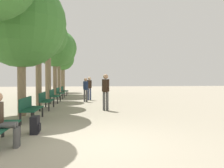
{
  "coord_description": "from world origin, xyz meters",
  "views": [
    {
      "loc": [
        -0.14,
        -5.21,
        1.53
      ],
      "look_at": [
        0.92,
        3.72,
        1.32
      ],
      "focal_mm": 35.0,
      "sensor_mm": 36.0,
      "label": 1
    }
  ],
  "objects_px": {
    "tree_row_2": "(38,29)",
    "backpack": "(35,125)",
    "bench_row_2": "(45,99)",
    "bench_row_5": "(64,90)",
    "bench_row_1": "(30,107)",
    "tree_row_1": "(21,23)",
    "bench_row_3": "(54,95)",
    "pedestrian_mid": "(86,88)",
    "pedestrian_near": "(89,87)",
    "pedestrian_far": "(106,90)",
    "tree_row_6": "(63,59)",
    "tree_row_3": "(48,37)",
    "tree_row_5": "(59,48)",
    "bench_row_4": "(60,92)",
    "person_seated": "(3,118)",
    "tree_row_4": "(55,48)"
  },
  "relations": [
    {
      "from": "bench_row_1",
      "to": "backpack",
      "type": "xyz_separation_m",
      "value": [
        0.65,
        -2.03,
        -0.25
      ]
    },
    {
      "from": "tree_row_2",
      "to": "person_seated",
      "type": "xyz_separation_m",
      "value": [
        0.83,
        -7.61,
        -3.66
      ]
    },
    {
      "from": "backpack",
      "to": "pedestrian_near",
      "type": "distance_m",
      "value": 9.68
    },
    {
      "from": "backpack",
      "to": "pedestrian_far",
      "type": "height_order",
      "value": "pedestrian_far"
    },
    {
      "from": "tree_row_1",
      "to": "pedestrian_mid",
      "type": "height_order",
      "value": "tree_row_1"
    },
    {
      "from": "backpack",
      "to": "bench_row_4",
      "type": "bearing_deg",
      "value": 93.32
    },
    {
      "from": "bench_row_4",
      "to": "pedestrian_mid",
      "type": "height_order",
      "value": "pedestrian_mid"
    },
    {
      "from": "bench_row_4",
      "to": "tree_row_5",
      "type": "xyz_separation_m",
      "value": [
        -0.6,
        4.37,
        4.04
      ]
    },
    {
      "from": "bench_row_4",
      "to": "pedestrian_far",
      "type": "bearing_deg",
      "value": -66.76
    },
    {
      "from": "tree_row_6",
      "to": "tree_row_1",
      "type": "bearing_deg",
      "value": -90.0
    },
    {
      "from": "bench_row_5",
      "to": "backpack",
      "type": "height_order",
      "value": "bench_row_5"
    },
    {
      "from": "pedestrian_far",
      "to": "tree_row_4",
      "type": "bearing_deg",
      "value": 112.58
    },
    {
      "from": "bench_row_3",
      "to": "tree_row_1",
      "type": "distance_m",
      "value": 6.02
    },
    {
      "from": "bench_row_2",
      "to": "pedestrian_near",
      "type": "distance_m",
      "value": 5.01
    },
    {
      "from": "tree_row_2",
      "to": "tree_row_6",
      "type": "xyz_separation_m",
      "value": [
        0.0,
        12.62,
        -0.57
      ]
    },
    {
      "from": "bench_row_2",
      "to": "tree_row_1",
      "type": "bearing_deg",
      "value": -107.28
    },
    {
      "from": "bench_row_3",
      "to": "tree_row_6",
      "type": "height_order",
      "value": "tree_row_6"
    },
    {
      "from": "tree_row_4",
      "to": "bench_row_4",
      "type": "bearing_deg",
      "value": -70.25
    },
    {
      "from": "bench_row_1",
      "to": "bench_row_2",
      "type": "relative_size",
      "value": 1.0
    },
    {
      "from": "bench_row_2",
      "to": "pedestrian_mid",
      "type": "relative_size",
      "value": 1.01
    },
    {
      "from": "tree_row_3",
      "to": "tree_row_6",
      "type": "distance_m",
      "value": 9.57
    },
    {
      "from": "tree_row_2",
      "to": "backpack",
      "type": "relative_size",
      "value": 12.06
    },
    {
      "from": "tree_row_2",
      "to": "backpack",
      "type": "xyz_separation_m",
      "value": [
        1.25,
        -6.42,
        -4.09
      ]
    },
    {
      "from": "tree_row_5",
      "to": "pedestrian_mid",
      "type": "distance_m",
      "value": 8.49
    },
    {
      "from": "bench_row_1",
      "to": "pedestrian_near",
      "type": "distance_m",
      "value": 7.84
    },
    {
      "from": "pedestrian_far",
      "to": "tree_row_2",
      "type": "bearing_deg",
      "value": 148.52
    },
    {
      "from": "tree_row_1",
      "to": "tree_row_2",
      "type": "bearing_deg",
      "value": 90.0
    },
    {
      "from": "backpack",
      "to": "person_seated",
      "type": "bearing_deg",
      "value": -109.2
    },
    {
      "from": "tree_row_1",
      "to": "pedestrian_far",
      "type": "relative_size",
      "value": 3.22
    },
    {
      "from": "bench_row_1",
      "to": "tree_row_1",
      "type": "xyz_separation_m",
      "value": [
        -0.6,
        1.14,
        3.33
      ]
    },
    {
      "from": "person_seated",
      "to": "pedestrian_near",
      "type": "relative_size",
      "value": 0.74
    },
    {
      "from": "tree_row_3",
      "to": "pedestrian_mid",
      "type": "height_order",
      "value": "tree_row_3"
    },
    {
      "from": "bench_row_3",
      "to": "pedestrian_mid",
      "type": "xyz_separation_m",
      "value": [
        2.02,
        0.2,
        0.42
      ]
    },
    {
      "from": "bench_row_4",
      "to": "bench_row_2",
      "type": "bearing_deg",
      "value": -90.0
    },
    {
      "from": "backpack",
      "to": "pedestrian_near",
      "type": "bearing_deg",
      "value": 80.25
    },
    {
      "from": "tree_row_6",
      "to": "tree_row_5",
      "type": "bearing_deg",
      "value": -90.0
    },
    {
      "from": "bench_row_3",
      "to": "bench_row_4",
      "type": "xyz_separation_m",
      "value": [
        0.0,
        3.06,
        0.0
      ]
    },
    {
      "from": "bench_row_3",
      "to": "bench_row_4",
      "type": "bearing_deg",
      "value": 90.0
    },
    {
      "from": "tree_row_1",
      "to": "pedestrian_near",
      "type": "distance_m",
      "value": 7.54
    },
    {
      "from": "backpack",
      "to": "bench_row_2",
      "type": "bearing_deg",
      "value": 97.28
    },
    {
      "from": "bench_row_4",
      "to": "backpack",
      "type": "distance_m",
      "value": 11.21
    },
    {
      "from": "tree_row_2",
      "to": "tree_row_6",
      "type": "height_order",
      "value": "tree_row_2"
    },
    {
      "from": "bench_row_4",
      "to": "tree_row_6",
      "type": "distance_m",
      "value": 8.52
    },
    {
      "from": "tree_row_1",
      "to": "tree_row_5",
      "type": "bearing_deg",
      "value": 90.0
    },
    {
      "from": "pedestrian_far",
      "to": "tree_row_6",
      "type": "bearing_deg",
      "value": 103.62
    },
    {
      "from": "tree_row_3",
      "to": "tree_row_6",
      "type": "xyz_separation_m",
      "value": [
        -0.0,
        9.55,
        -0.71
      ]
    },
    {
      "from": "bench_row_5",
      "to": "pedestrian_mid",
      "type": "xyz_separation_m",
      "value": [
        2.02,
        -5.91,
        0.42
      ]
    },
    {
      "from": "bench_row_1",
      "to": "pedestrian_near",
      "type": "height_order",
      "value": "pedestrian_near"
    },
    {
      "from": "backpack",
      "to": "pedestrian_near",
      "type": "relative_size",
      "value": 0.29
    },
    {
      "from": "bench_row_4",
      "to": "tree_row_1",
      "type": "xyz_separation_m",
      "value": [
        -0.6,
        -8.03,
        3.33
      ]
    }
  ]
}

